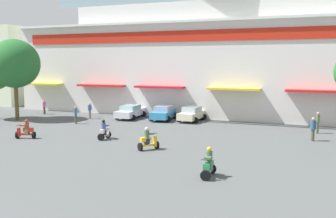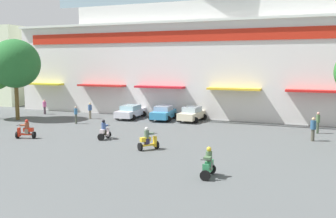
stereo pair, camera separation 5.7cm
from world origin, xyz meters
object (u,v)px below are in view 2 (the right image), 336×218
at_px(scooter_rider_5, 148,140).
at_px(parked_car_2, 192,114).
at_px(scooter_rider_0, 104,131).
at_px(pedestrian_4, 90,110).
at_px(scooter_rider_7, 26,131).
at_px(plaza_tree_2, 15,64).
at_px(scooter_rider_8, 208,165).
at_px(parked_car_1, 163,113).
at_px(pedestrian_1, 313,128).
at_px(parked_car_0, 131,112).
at_px(pedestrian_0, 45,106).
at_px(pedestrian_2, 76,114).
at_px(pedestrian_3, 318,121).

bearing_deg(scooter_rider_5, parked_car_2, 95.02).
xyz_separation_m(scooter_rider_0, pedestrian_4, (-6.73, 8.38, 0.32)).
height_order(scooter_rider_0, scooter_rider_7, scooter_rider_0).
bearing_deg(plaza_tree_2, scooter_rider_8, -26.56).
bearing_deg(parked_car_1, parked_car_2, 7.96).
bearing_deg(pedestrian_1, parked_car_2, 152.82).
height_order(plaza_tree_2, parked_car_0, plaza_tree_2).
bearing_deg(parked_car_0, scooter_rider_8, -52.05).
height_order(pedestrian_0, pedestrian_2, pedestrian_2).
xyz_separation_m(pedestrian_1, pedestrian_4, (-21.21, 3.33, -0.06)).
xyz_separation_m(scooter_rider_0, scooter_rider_5, (4.47, -1.91, 0.03)).
relative_size(pedestrian_0, pedestrian_4, 0.98).
bearing_deg(pedestrian_2, scooter_rider_8, -35.65).
bearing_deg(scooter_rider_5, scooter_rider_7, -179.95).
bearing_deg(pedestrian_3, scooter_rider_0, -150.59).
height_order(parked_car_2, scooter_rider_8, scooter_rider_8).
height_order(scooter_rider_5, pedestrian_4, pedestrian_4).
xyz_separation_m(scooter_rider_7, pedestrian_4, (-1.08, 10.30, 0.32)).
xyz_separation_m(scooter_rider_0, pedestrian_3, (14.79, 8.34, 0.42)).
height_order(parked_car_2, pedestrian_0, pedestrian_0).
height_order(scooter_rider_5, scooter_rider_8, scooter_rider_8).
bearing_deg(parked_car_2, pedestrian_4, -166.75).
distance_m(parked_car_1, pedestrian_3, 14.42).
height_order(parked_car_0, pedestrian_3, pedestrian_3).
relative_size(parked_car_1, pedestrian_3, 2.29).
bearing_deg(parked_car_0, pedestrian_2, -122.29).
height_order(plaza_tree_2, pedestrian_1, plaza_tree_2).
bearing_deg(scooter_rider_7, pedestrian_2, 94.36).
xyz_separation_m(parked_car_1, scooter_rider_0, (-0.51, -10.36, -0.12)).
bearing_deg(plaza_tree_2, pedestrian_0, 91.82).
relative_size(parked_car_2, pedestrian_0, 2.50).
bearing_deg(pedestrian_0, parked_car_1, 3.81).
height_order(parked_car_2, pedestrian_2, pedestrian_2).
bearing_deg(parked_car_2, parked_car_0, -175.05).
bearing_deg(pedestrian_4, parked_car_1, 15.28).
xyz_separation_m(scooter_rider_8, pedestrian_4, (-16.51, 14.63, 0.30)).
distance_m(scooter_rider_8, pedestrian_4, 22.05).
bearing_deg(scooter_rider_0, pedestrian_4, 128.77).
bearing_deg(scooter_rider_8, pedestrian_2, 144.35).
relative_size(parked_car_0, parked_car_1, 1.12).
relative_size(pedestrian_0, pedestrian_2, 0.97).
relative_size(scooter_rider_0, pedestrian_1, 0.85).
distance_m(plaza_tree_2, parked_car_0, 12.28).
bearing_deg(parked_car_1, pedestrian_2, -142.54).
relative_size(plaza_tree_2, parked_car_0, 1.77).
bearing_deg(scooter_rider_0, pedestrian_3, 29.41).
distance_m(parked_car_0, parked_car_1, 3.57).
distance_m(scooter_rider_0, scooter_rider_5, 4.87).
relative_size(plaza_tree_2, scooter_rider_7, 5.28).
xyz_separation_m(pedestrian_2, pedestrian_3, (20.99, 3.12, 0.07)).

